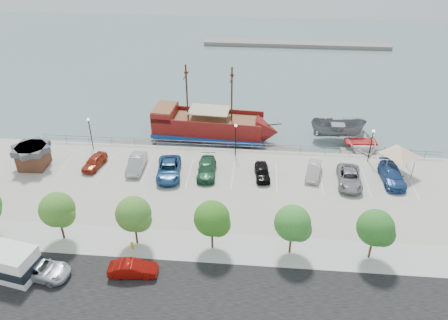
{
  "coord_description": "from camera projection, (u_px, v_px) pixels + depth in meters",
  "views": [
    {
      "loc": [
        2.7,
        -39.5,
        27.8
      ],
      "look_at": [
        -1.0,
        2.0,
        2.0
      ],
      "focal_mm": 35.0,
      "sensor_mm": 36.0,
      "label": 1
    }
  ],
  "objects": [
    {
      "name": "fire_hydrant",
      "position": [
        132.0,
        245.0,
        39.55
      ],
      "size": [
        0.26,
        0.26,
        0.74
      ],
      "rotation": [
        0.0,
        0.0,
        -0.25
      ],
      "color": "#D6B907",
      "rests_on": "sidewalk"
    },
    {
      "name": "tree_e",
      "position": [
        294.0,
        225.0,
        37.56
      ],
      "size": [
        3.3,
        3.2,
        5.0
      ],
      "color": "#473321",
      "rests_on": "sidewalk"
    },
    {
      "name": "tree_c",
      "position": [
        135.0,
        215.0,
        38.61
      ],
      "size": [
        3.3,
        3.2,
        5.0
      ],
      "color": "#473321",
      "rests_on": "sidewalk"
    },
    {
      "name": "lamp_post_left",
      "position": [
        90.0,
        128.0,
        53.6
      ],
      "size": [
        0.36,
        0.36,
        4.28
      ],
      "color": "black",
      "rests_on": "land_slab"
    },
    {
      "name": "parked_car_a",
      "position": [
        94.0,
        162.0,
        51.17
      ],
      "size": [
        2.33,
        4.29,
        1.39
      ],
      "primitive_type": "imported",
      "rotation": [
        0.0,
        0.0,
        -0.18
      ],
      "color": "#9C2E18",
      "rests_on": "land_slab"
    },
    {
      "name": "ground",
      "position": [
        231.0,
        193.0,
        48.81
      ],
      "size": [
        160.0,
        160.0,
        0.0
      ],
      "primitive_type": "plane",
      "color": "slate"
    },
    {
      "name": "street",
      "position": [
        216.0,
        300.0,
        34.73
      ],
      "size": [
        100.0,
        8.0,
        0.04
      ],
      "primitive_type": "cube",
      "color": "black",
      "rests_on": "land_slab"
    },
    {
      "name": "tree_b",
      "position": [
        59.0,
        211.0,
        39.14
      ],
      "size": [
        3.3,
        3.2,
        5.0
      ],
      "color": "#473321",
      "rests_on": "sidewalk"
    },
    {
      "name": "parked_car_b",
      "position": [
        136.0,
        163.0,
        50.74
      ],
      "size": [
        1.77,
        4.75,
        1.55
      ],
      "primitive_type": "imported",
      "rotation": [
        0.0,
        0.0,
        0.03
      ],
      "color": "#AEAEAE",
      "rests_on": "land_slab"
    },
    {
      "name": "shed",
      "position": [
        33.0,
        156.0,
        50.84
      ],
      "size": [
        3.43,
        3.43,
        2.75
      ],
      "rotation": [
        0.0,
        0.0,
        0.03
      ],
      "color": "#512D1D",
      "rests_on": "land_slab"
    },
    {
      "name": "parked_car_c",
      "position": [
        169.0,
        169.0,
        49.56
      ],
      "size": [
        3.35,
        5.98,
        1.58
      ],
      "primitive_type": "imported",
      "rotation": [
        0.0,
        0.0,
        0.13
      ],
      "color": "navy",
      "rests_on": "land_slab"
    },
    {
      "name": "parked_car_e",
      "position": [
        262.0,
        172.0,
        49.34
      ],
      "size": [
        2.04,
        4.14,
        1.36
      ],
      "primitive_type": "imported",
      "rotation": [
        0.0,
        0.0,
        0.11
      ],
      "color": "black",
      "rests_on": "land_slab"
    },
    {
      "name": "tree_f",
      "position": [
        377.0,
        229.0,
        37.03
      ],
      "size": [
        3.3,
        3.2,
        5.0
      ],
      "color": "#473321",
      "rests_on": "sidewalk"
    },
    {
      "name": "parked_car_f",
      "position": [
        314.0,
        170.0,
        49.57
      ],
      "size": [
        2.26,
        4.41,
        1.38
      ],
      "primitive_type": "imported",
      "rotation": [
        0.0,
        0.0,
        -0.2
      ],
      "color": "beige",
      "rests_on": "land_slab"
    },
    {
      "name": "sidewalk",
      "position": [
        223.0,
        248.0,
        39.81
      ],
      "size": [
        100.0,
        4.0,
        0.05
      ],
      "primitive_type": "cube",
      "color": "#BBBBB8",
      "rests_on": "land_slab"
    },
    {
      "name": "speedboat",
      "position": [
        360.0,
        144.0,
        56.59
      ],
      "size": [
        5.92,
        7.91,
        1.56
      ],
      "primitive_type": "imported",
      "rotation": [
        0.0,
        0.0,
        0.07
      ],
      "color": "silver",
      "rests_on": "ground"
    },
    {
      "name": "pirate_ship",
      "position": [
        217.0,
        127.0,
        58.37
      ],
      "size": [
        17.22,
        5.82,
        10.76
      ],
      "rotation": [
        0.0,
        0.0,
        -0.07
      ],
      "color": "maroon",
      "rests_on": "ground"
    },
    {
      "name": "parked_car_d",
      "position": [
        207.0,
        169.0,
        49.79
      ],
      "size": [
        2.31,
        5.17,
        1.47
      ],
      "primitive_type": "imported",
      "rotation": [
        0.0,
        0.0,
        0.05
      ],
      "color": "#1F4F30",
      "rests_on": "land_slab"
    },
    {
      "name": "parked_car_h",
      "position": [
        392.0,
        175.0,
        48.57
      ],
      "size": [
        2.36,
        5.48,
        1.57
      ],
      "primitive_type": "imported",
      "rotation": [
        0.0,
        0.0,
        0.03
      ],
      "color": "navy",
      "rests_on": "land_slab"
    },
    {
      "name": "dock_mid",
      "position": [
        291.0,
        152.0,
        55.98
      ],
      "size": [
        6.55,
        3.76,
        0.36
      ],
      "primitive_type": "cube",
      "rotation": [
        0.0,
        0.0,
        -0.33
      ],
      "color": "#6C675D",
      "rests_on": "ground"
    },
    {
      "name": "dock_east",
      "position": [
        372.0,
        156.0,
        55.19
      ],
      "size": [
        7.88,
        2.81,
        0.44
      ],
      "primitive_type": "cube",
      "rotation": [
        0.0,
        0.0,
        -0.08
      ],
      "color": "gray",
      "rests_on": "ground"
    },
    {
      "name": "canopy_tent",
      "position": [
        401.0,
        147.0,
        48.8
      ],
      "size": [
        5.11,
        5.11,
        3.85
      ],
      "rotation": [
        0.0,
        0.0,
        -0.11
      ],
      "color": "slate",
      "rests_on": "land_slab"
    },
    {
      "name": "far_shore",
      "position": [
        296.0,
        44.0,
        94.43
      ],
      "size": [
        40.0,
        3.0,
        0.8
      ],
      "primitive_type": "cube",
      "color": "gray",
      "rests_on": "ground"
    },
    {
      "name": "dock_west",
      "position": [
        130.0,
        145.0,
        57.58
      ],
      "size": [
        6.45,
        2.68,
        0.36
      ],
      "primitive_type": "cube",
      "rotation": [
        0.0,
        0.0,
        0.15
      ],
      "color": "slate",
      "rests_on": "ground"
    },
    {
      "name": "parked_car_g",
      "position": [
        350.0,
        178.0,
        48.17
      ],
      "size": [
        2.84,
        5.55,
        1.5
      ],
      "primitive_type": "imported",
      "rotation": [
        0.0,
        0.0,
        -0.07
      ],
      "color": "gray",
      "rests_on": "land_slab"
    },
    {
      "name": "patrol_boat",
      "position": [
        337.0,
        130.0,
        58.52
      ],
      "size": [
        7.3,
        3.05,
        2.78
      ],
      "primitive_type": "imported",
      "rotation": [
        0.0,
        0.0,
        1.52
      ],
      "color": "slate",
      "rests_on": "ground"
    },
    {
      "name": "street_sedan",
      "position": [
        133.0,
        269.0,
        36.71
      ],
      "size": [
        4.23,
        1.78,
        1.36
      ],
      "primitive_type": "imported",
      "rotation": [
        0.0,
        0.0,
        1.65
      ],
      "color": "maroon",
      "rests_on": "street"
    },
    {
      "name": "tree_d",
      "position": [
        213.0,
        220.0,
        38.09
      ],
      "size": [
        3.3,
        3.2,
        5.0
      ],
      "color": "#473321",
      "rests_on": "sidewalk"
    },
    {
      "name": "seawall_railing",
      "position": [
        236.0,
        146.0,
        54.62
      ],
      "size": [
        50.0,
        0.06,
        1.0
      ],
      "color": "slate",
      "rests_on": "land_slab"
    },
    {
      "name": "street_van",
      "position": [
        41.0,
        269.0,
        36.64
      ],
      "size": [
        5.2,
        2.94,
        1.37
      ],
      "primitive_type": "imported",
      "rotation": [
        0.0,
        0.0,
        1.43
      ],
      "color": "#B2B8C1",
      "rests_on": "street"
    },
    {
      "name": "lamp_post_right",
      "position": [
        372.0,
        140.0,
        51.04
      ],
      "size": [
        0.36,
        0.36,
        4.28
      ],
      "color": "black",
      "rests_on": "land_slab"
    },
    {
      "name": "lamp_post_mid",
      "position": [
        236.0,
        134.0,
        52.24
      ],
      "size": [
        0.36,
        0.36,
        4.28
      ],
      "color": "black",
      "rests_on": "land_slab"
    }
  ]
}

